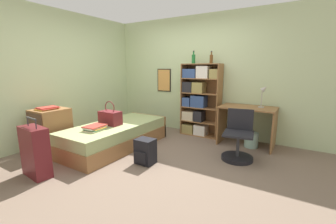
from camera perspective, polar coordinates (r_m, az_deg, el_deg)
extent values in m
plane|color=#756051|center=(3.95, -4.81, -10.85)|extent=(14.00, 14.00, 0.00)
cube|color=beige|center=(5.19, 6.79, 9.17)|extent=(10.00, 0.06, 2.60)
cube|color=black|center=(5.54, -1.00, 8.08)|extent=(0.37, 0.02, 0.54)
cube|color=#DB994C|center=(5.53, -1.07, 8.08)|extent=(0.33, 0.01, 0.50)
cube|color=beige|center=(5.17, -23.96, 8.28)|extent=(0.06, 10.00, 2.60)
cube|color=olive|center=(4.39, -13.08, -7.05)|extent=(0.93, 2.07, 0.25)
cube|color=#9EAD70|center=(4.32, -13.22, -4.23)|extent=(0.90, 2.04, 0.19)
cube|color=olive|center=(5.09, -5.11, -3.09)|extent=(0.93, 0.04, 0.45)
cube|color=maroon|center=(4.25, -14.46, -1.47)|extent=(0.40, 0.23, 0.25)
torus|color=maroon|center=(4.21, -14.59, 1.10)|extent=(0.23, 0.02, 0.23)
cube|color=beige|center=(3.96, -18.03, -4.33)|extent=(0.28, 0.36, 0.02)
cube|color=#427A4C|center=(3.95, -18.14, -4.11)|extent=(0.30, 0.30, 0.01)
cube|color=gold|center=(3.97, -17.88, -3.88)|extent=(0.28, 0.29, 0.01)
cube|color=silver|center=(3.97, -18.05, -3.65)|extent=(0.26, 0.37, 0.02)
cube|color=#B2382D|center=(3.97, -18.06, -3.36)|extent=(0.29, 0.38, 0.02)
cube|color=#5B191E|center=(3.61, -30.66, -8.70)|extent=(0.49, 0.27, 0.70)
cylinder|color=#2D2D33|center=(3.63, -32.07, -2.05)|extent=(0.01, 0.01, 0.12)
cylinder|color=#2D2D33|center=(3.39, -30.53, -2.73)|extent=(0.01, 0.01, 0.12)
cube|color=#2D2D33|center=(3.50, -31.43, -1.42)|extent=(0.28, 0.05, 0.02)
cube|color=olive|center=(4.54, -27.48, -4.09)|extent=(0.50, 0.54, 0.77)
cube|color=#513828|center=(4.46, -30.33, -7.06)|extent=(0.46, 0.01, 0.34)
sphere|color=#B2A893|center=(4.45, -30.47, -7.09)|extent=(0.02, 0.02, 0.02)
cube|color=#513828|center=(4.37, -30.81, -2.52)|extent=(0.46, 0.01, 0.34)
sphere|color=#B2A893|center=(4.36, -30.94, -2.55)|extent=(0.02, 0.02, 0.02)
cube|color=gold|center=(4.42, -28.42, 0.66)|extent=(0.21, 0.32, 0.02)
cube|color=#B2382D|center=(4.43, -28.30, 0.86)|extent=(0.28, 0.32, 0.01)
cube|color=#B2382D|center=(4.43, -28.27, 1.04)|extent=(0.24, 0.32, 0.02)
cube|color=olive|center=(5.11, 4.10, 3.33)|extent=(0.02, 0.33, 1.56)
cube|color=olive|center=(4.78, 12.90, 2.53)|extent=(0.02, 0.33, 1.56)
cube|color=olive|center=(5.08, 9.09, 3.17)|extent=(0.84, 0.01, 1.56)
cube|color=olive|center=(5.10, 8.11, -5.66)|extent=(0.81, 0.33, 0.02)
cube|color=olive|center=(5.02, 8.20, -2.34)|extent=(0.81, 0.33, 0.02)
cube|color=olive|center=(4.96, 8.31, 1.17)|extent=(0.81, 0.33, 0.02)
cube|color=olive|center=(4.91, 8.41, 4.76)|extent=(0.81, 0.33, 0.02)
cube|color=olive|center=(4.89, 8.52, 8.40)|extent=(0.81, 0.33, 0.02)
cube|color=olive|center=(4.88, 8.62, 11.96)|extent=(0.81, 0.33, 0.02)
cube|color=#99894C|center=(5.16, 5.39, -4.12)|extent=(0.26, 0.25, 0.20)
cube|color=silver|center=(5.04, 8.38, -4.46)|extent=(0.26, 0.25, 0.22)
cube|color=beige|center=(5.09, 5.49, -0.85)|extent=(0.27, 0.25, 0.20)
cube|color=#232328|center=(4.98, 7.99, -0.99)|extent=(0.19, 0.25, 0.23)
cube|color=#334C84|center=(5.05, 5.10, 2.66)|extent=(0.18, 0.25, 0.20)
cube|color=#334C84|center=(4.93, 7.87, 2.72)|extent=(0.31, 0.25, 0.25)
cube|color=#232328|center=(5.00, 5.35, 6.35)|extent=(0.22, 0.25, 0.23)
cube|color=#99894C|center=(4.90, 7.89, 6.19)|extent=(0.24, 0.25, 0.23)
cube|color=#334C84|center=(4.97, 5.83, 9.72)|extent=(0.29, 0.25, 0.19)
cube|color=silver|center=(4.84, 9.07, 9.96)|extent=(0.26, 0.25, 0.25)
cube|color=#99894C|center=(4.75, 11.91, 9.47)|extent=(0.18, 0.25, 0.19)
cylinder|color=#1E6B2D|center=(4.92, 6.50, 13.20)|extent=(0.08, 0.08, 0.19)
cylinder|color=#1E6B2D|center=(4.93, 6.53, 14.63)|extent=(0.03, 0.03, 0.06)
cylinder|color=#232328|center=(4.93, 6.54, 15.09)|extent=(0.03, 0.03, 0.02)
cylinder|color=brown|center=(4.84, 10.93, 13.03)|extent=(0.07, 0.07, 0.18)
cylinder|color=brown|center=(4.84, 10.98, 14.40)|extent=(0.03, 0.03, 0.06)
cylinder|color=#232328|center=(4.84, 11.00, 14.84)|extent=(0.03, 0.03, 0.02)
cube|color=olive|center=(4.50, 19.64, 1.08)|extent=(1.01, 0.62, 0.02)
cube|color=olive|center=(4.69, 13.56, -2.86)|extent=(0.03, 0.58, 0.73)
cube|color=olive|center=(4.50, 25.36, -4.26)|extent=(0.03, 0.58, 0.73)
cylinder|color=#ADA89E|center=(4.51, 22.53, 1.16)|extent=(0.11, 0.11, 0.02)
cylinder|color=#ADA89E|center=(4.48, 22.69, 3.25)|extent=(0.02, 0.02, 0.32)
cone|color=#ADA89E|center=(4.46, 23.29, 5.53)|extent=(0.14, 0.09, 0.14)
cylinder|color=black|center=(3.92, 17.09, -11.06)|extent=(0.50, 0.50, 0.06)
cylinder|color=#333338|center=(3.85, 17.25, -8.54)|extent=(0.05, 0.05, 0.42)
cube|color=black|center=(3.78, 17.45, -5.30)|extent=(0.53, 0.53, 0.03)
cube|color=black|center=(3.94, 17.89, -1.78)|extent=(0.41, 0.11, 0.35)
cube|color=black|center=(3.58, -5.76, -9.87)|extent=(0.29, 0.23, 0.39)
cube|color=black|center=(3.51, -7.06, -11.40)|extent=(0.20, 0.03, 0.18)
cylinder|color=#99C1B2|center=(4.55, 20.40, -6.62)|extent=(0.25, 0.25, 0.28)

